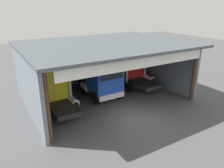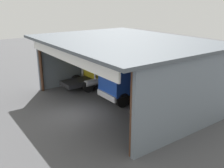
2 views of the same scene
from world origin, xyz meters
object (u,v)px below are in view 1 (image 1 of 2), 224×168
object	(u,v)px
truck_yellow_center_left_bay	(53,85)
tool_cart	(102,77)
truck_blue_left_bay	(103,79)
truck_red_center_right_bay	(131,69)
oil_drum	(99,77)

from	to	relation	value
truck_yellow_center_left_bay	tool_cart	distance (m)	7.19
truck_blue_left_bay	tool_cart	xyz separation A→B (m)	(1.98, 3.89, -1.24)
truck_blue_left_bay	truck_red_center_right_bay	xyz separation A→B (m)	(4.13, 1.55, -0.03)
truck_yellow_center_left_bay	tool_cart	world-z (taller)	truck_yellow_center_left_bay
truck_blue_left_bay	oil_drum	world-z (taller)	truck_blue_left_bay
truck_red_center_right_bay	tool_cart	xyz separation A→B (m)	(-2.14, 2.34, -1.20)
truck_blue_left_bay	truck_yellow_center_left_bay	bearing A→B (deg)	-5.40
truck_yellow_center_left_bay	truck_red_center_right_bay	world-z (taller)	truck_yellow_center_left_bay
truck_yellow_center_left_bay	truck_blue_left_bay	world-z (taller)	truck_yellow_center_left_bay
truck_blue_left_bay	oil_drum	distance (m)	4.76
truck_red_center_right_bay	tool_cart	world-z (taller)	truck_red_center_right_bay
truck_yellow_center_left_bay	tool_cart	bearing A→B (deg)	27.96
truck_red_center_right_bay	truck_yellow_center_left_bay	bearing A→B (deg)	-172.95
truck_blue_left_bay	tool_cart	bearing A→B (deg)	-116.70
truck_blue_left_bay	truck_red_center_right_bay	distance (m)	4.41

